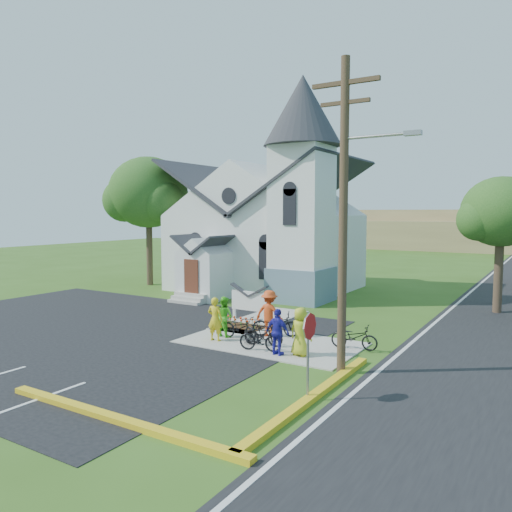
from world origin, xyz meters
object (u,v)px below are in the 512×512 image
Objects in this scene: bike_2 at (276,324)px; bike_3 at (260,338)px; utility_pole at (345,206)px; bike_0 at (240,328)px; cyclist_2 at (278,332)px; church_sign at (249,301)px; cyclist_3 at (269,313)px; bike_4 at (354,337)px; cyclist_0 at (215,319)px; cyclist_4 at (300,332)px; cyclist_1 at (224,316)px; bike_1 at (263,334)px; stop_sign at (309,338)px.

bike_2 is 1.20× the size of bike_3.
utility_pole is 6.06m from bike_3.
cyclist_2 is at bearing -102.62° from bike_0.
cyclist_3 reaches higher than church_sign.
bike_3 is 0.92× the size of bike_4.
bike_0 is (1.43, -3.00, -0.49)m from church_sign.
cyclist_4 is at bearing 170.71° from cyclist_0.
cyclist_0 is at bearing 68.78° from bike_3.
cyclist_1 is 5.43m from bike_4.
bike_1 is (2.74, -3.31, -0.50)m from church_sign.
bike_0 is 1.14× the size of bike_3.
bike_1 is 1.39m from cyclist_2.
cyclist_2 is (-2.74, 0.60, -4.51)m from utility_pole.
stop_sign is (0.07, -2.70, -3.62)m from utility_pole.
utility_pole is 7.27m from bike_0.
bike_0 is 1.18× the size of bike_1.
cyclist_0 is at bearing 141.55° from bike_0.
bike_3 is at bearing 170.87° from bike_2.
stop_sign is 5.78m from bike_1.
church_sign is at bearing -32.37° from cyclist_4.
bike_1 is at bearing -6.26° from cyclist_4.
bike_2 is at bearing -0.09° from bike_1.
utility_pole is 5.69× the size of cyclist_4.
cyclist_0 is at bearing -79.56° from church_sign.
stop_sign reaches higher than bike_0.
utility_pole is at bearing -96.17° from bike_0.
cyclist_2 reaches higher than bike_4.
cyclist_0 is at bearing 147.68° from stop_sign.
cyclist_2 is at bearing -173.08° from bike_2.
cyclist_4 is at bearing -92.99° from bike_3.
stop_sign is 5.13m from bike_3.
utility_pole is at bearing 175.97° from cyclist_2.
bike_3 is (1.58, -0.99, 0.00)m from bike_0.
cyclist_2 is (-2.81, 3.30, -0.88)m from stop_sign.
cyclist_2 is at bearing 163.80° from cyclist_0.
bike_2 is 1.11× the size of bike_4.
bike_3 is at bearing 168.72° from utility_pole.
bike_2 is (2.42, -1.76, -0.46)m from church_sign.
bike_0 is 0.95× the size of bike_2.
bike_1 is at bearing 160.03° from utility_pole.
church_sign is 1.34× the size of bike_3.
utility_pole is 7.73m from cyclist_1.
stop_sign is at bearing -118.06° from bike_0.
church_sign is 0.22× the size of utility_pole.
church_sign is at bearing 27.88° from bike_1.
bike_2 is at bearing -158.74° from cyclist_3.
cyclist_1 is 0.94× the size of bike_4.
cyclist_2 is 0.86× the size of bike_2.
bike_0 is at bearing 45.49° from bike_3.
bike_0 is 1.86m from bike_3.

